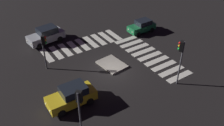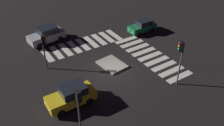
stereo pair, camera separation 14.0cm
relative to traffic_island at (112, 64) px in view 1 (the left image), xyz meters
The scene contains 10 objects.
ground_plane 1.09m from the traffic_island, 146.91° to the left, with size 80.00×80.00×0.00m, color black.
traffic_island is the anchor object (origin of this frame).
car_green 8.87m from the traffic_island, 60.23° to the right, with size 1.81×3.81×1.65m.
car_silver 9.60m from the traffic_island, 24.65° to the left, with size 2.52×4.63×1.94m.
car_yellow 6.97m from the traffic_island, 116.72° to the left, with size 2.05×4.30×1.86m.
traffic_light_north 7.37m from the traffic_island, 62.34° to the left, with size 0.54×0.53×3.93m.
traffic_light_west 9.60m from the traffic_island, 131.91° to the left, with size 0.54×0.53×3.90m.
traffic_light_south 7.74m from the traffic_island, 150.34° to the right, with size 0.53×0.54×4.67m.
crosswalk_near 4.69m from the traffic_island, 101.17° to the right, with size 9.90×3.20×0.02m.
crosswalk_side 5.73m from the traffic_island, ahead, with size 3.20×9.90×0.02m.
Camera 1 is at (-17.26, 11.36, 15.11)m, focal length 39.25 mm.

